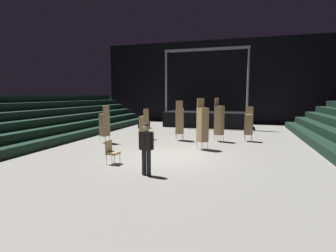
{
  "coord_description": "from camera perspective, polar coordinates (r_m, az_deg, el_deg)",
  "views": [
    {
      "loc": [
        3.04,
        -10.68,
        2.71
      ],
      "look_at": [
        -0.02,
        -0.31,
        1.4
      ],
      "focal_mm": 27.35,
      "sensor_mm": 36.0,
      "label": 1
    }
  ],
  "objects": [
    {
      "name": "ground_plane",
      "position": [
        11.45,
        0.52,
        -7.05
      ],
      "size": [
        22.0,
        30.0,
        0.1
      ],
      "primitive_type": "cube",
      "color": "gray"
    },
    {
      "name": "arena_end_wall",
      "position": [
        25.9,
        9.8,
        9.65
      ],
      "size": [
        22.0,
        0.3,
        8.0
      ],
      "primitive_type": "cube",
      "color": "black",
      "rests_on": "ground_plane"
    },
    {
      "name": "bleacher_bank_left",
      "position": [
        16.66,
        -28.74,
        1.36
      ],
      "size": [
        4.5,
        24.0,
        2.7
      ],
      "rotation": [
        0.0,
        0.0,
        1.57
      ],
      "color": "black",
      "rests_on": "ground_plane"
    },
    {
      "name": "stage_riser",
      "position": [
        22.4,
        8.56,
        1.74
      ],
      "size": [
        7.12,
        2.78,
        6.45
      ],
      "color": "black",
      "rests_on": "ground_plane"
    },
    {
      "name": "man_with_tie",
      "position": [
        8.62,
        -4.9,
        -4.45
      ],
      "size": [
        0.57,
        0.28,
        1.79
      ],
      "rotation": [
        0.0,
        0.0,
        3.01
      ],
      "color": "black",
      "rests_on": "ground_plane"
    },
    {
      "name": "chair_stack_front_left",
      "position": [
        12.79,
        7.7,
        0.41
      ],
      "size": [
        0.62,
        0.62,
        2.56
      ],
      "rotation": [
        0.0,
        0.0,
        3.92
      ],
      "color": "#B2B5BA",
      "rests_on": "ground_plane"
    },
    {
      "name": "chair_stack_front_right",
      "position": [
        15.29,
        2.61,
        1.2
      ],
      "size": [
        0.48,
        0.48,
        2.39
      ],
      "rotation": [
        0.0,
        0.0,
        0.09
      ],
      "color": "#B2B5BA",
      "rests_on": "ground_plane"
    },
    {
      "name": "chair_stack_mid_left",
      "position": [
        15.7,
        17.55,
        0.42
      ],
      "size": [
        0.5,
        0.5,
        2.05
      ],
      "rotation": [
        0.0,
        0.0,
        2.98
      ],
      "color": "#B2B5BA",
      "rests_on": "ground_plane"
    },
    {
      "name": "chair_stack_mid_right",
      "position": [
        15.17,
        11.33,
        1.35
      ],
      "size": [
        0.58,
        0.58,
        2.56
      ],
      "rotation": [
        0.0,
        0.0,
        4.32
      ],
      "color": "#B2B5BA",
      "rests_on": "ground_plane"
    },
    {
      "name": "chair_stack_mid_centre",
      "position": [
        15.94,
        -5.38,
        0.5
      ],
      "size": [
        0.58,
        0.58,
        1.88
      ],
      "rotation": [
        0.0,
        0.0,
        1.17
      ],
      "color": "#B2B5BA",
      "rests_on": "ground_plane"
    },
    {
      "name": "chair_stack_rear_left",
      "position": [
        14.92,
        -13.97,
        0.37
      ],
      "size": [
        0.58,
        0.58,
        2.14
      ],
      "rotation": [
        0.0,
        0.0,
        1.15
      ],
      "color": "#B2B5BA",
      "rests_on": "ground_plane"
    },
    {
      "name": "equipment_road_case",
      "position": [
        21.26,
        -5.37,
        0.37
      ],
      "size": [
        0.98,
        0.73,
        0.62
      ],
      "primitive_type": "cube",
      "rotation": [
        0.0,
        0.0,
        0.15
      ],
      "color": "black",
      "rests_on": "ground_plane"
    },
    {
      "name": "loose_chair_near_man",
      "position": [
        10.36,
        -12.49,
        -5.38
      ],
      "size": [
        0.47,
        0.47,
        0.95
      ],
      "rotation": [
        0.0,
        0.0,
        4.63
      ],
      "color": "#B2B5BA",
      "rests_on": "ground_plane"
    }
  ]
}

